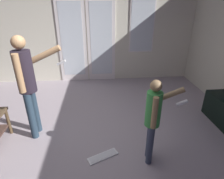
# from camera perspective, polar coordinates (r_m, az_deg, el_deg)

# --- Properties ---
(ground_plane) EXTENTS (6.34, 5.24, 0.02)m
(ground_plane) POSITION_cam_1_polar(r_m,az_deg,el_deg) (3.15, -14.15, -15.03)
(ground_plane) COLOR #9C9097
(wall_back_with_doors) EXTENTS (6.34, 0.09, 2.63)m
(wall_back_with_doors) POSITION_cam_1_polar(r_m,az_deg,el_deg) (5.03, -10.75, 16.83)
(wall_back_with_doors) COLOR beige
(wall_back_with_doors) RESTS_ON ground_plane
(person_adult) EXTENTS (0.70, 0.43, 1.60)m
(person_adult) POSITION_cam_1_polar(r_m,az_deg,el_deg) (2.96, -24.68, 2.68)
(person_adult) COLOR #2A3C4D
(person_adult) RESTS_ON ground_plane
(person_child) EXTENTS (0.54, 0.32, 1.19)m
(person_child) POSITION_cam_1_polar(r_m,az_deg,el_deg) (2.36, 12.74, -7.87)
(person_child) COLOR #394156
(person_child) RESTS_ON ground_plane
(loose_keyboard) EXTENTS (0.45, 0.30, 0.02)m
(loose_keyboard) POSITION_cam_1_polar(r_m,az_deg,el_deg) (2.79, -2.81, -19.87)
(loose_keyboard) COLOR white
(loose_keyboard) RESTS_ON ground_plane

